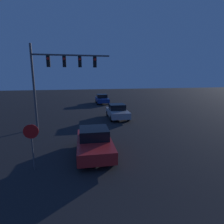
# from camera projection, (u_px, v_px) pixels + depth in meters

# --- Properties ---
(car_near) EXTENTS (2.07, 4.09, 1.50)m
(car_near) POSITION_uv_depth(u_px,v_px,m) (94.00, 142.00, 9.95)
(car_near) COLOR #B21E1E
(car_near) RESTS_ON ground_plane
(car_mid) EXTENTS (2.06, 4.09, 1.50)m
(car_mid) POSITION_uv_depth(u_px,v_px,m) (117.00, 111.00, 18.55)
(car_mid) COLOR #99999E
(car_mid) RESTS_ON ground_plane
(car_far) EXTENTS (2.05, 4.08, 1.50)m
(car_far) POSITION_uv_depth(u_px,v_px,m) (102.00, 99.00, 28.73)
(car_far) COLOR navy
(car_far) RESTS_ON ground_plane
(traffic_signal_mast) EXTENTS (6.38, 0.30, 6.94)m
(traffic_signal_mast) POSITION_uv_depth(u_px,v_px,m) (58.00, 70.00, 14.39)
(traffic_signal_mast) COLOR #4C4C51
(traffic_signal_mast) RESTS_ON ground_plane
(stop_sign) EXTENTS (0.68, 0.07, 2.25)m
(stop_sign) POSITION_uv_depth(u_px,v_px,m) (32.00, 139.00, 8.11)
(stop_sign) COLOR #4C4C51
(stop_sign) RESTS_ON ground_plane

